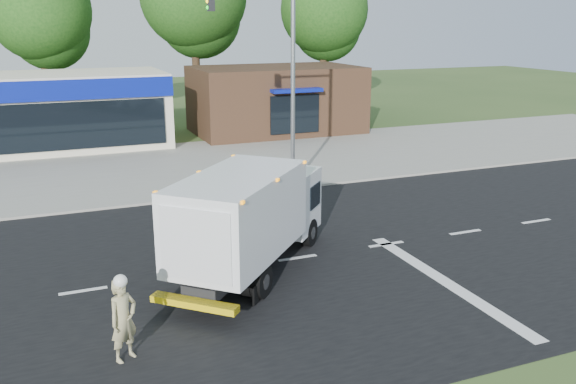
# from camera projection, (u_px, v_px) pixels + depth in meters

# --- Properties ---
(ground) EXTENTS (120.00, 120.00, 0.00)m
(ground) POSITION_uv_depth(u_px,v_px,m) (297.00, 258.00, 17.86)
(ground) COLOR #385123
(ground) RESTS_ON ground
(road_asphalt) EXTENTS (60.00, 14.00, 0.02)m
(road_asphalt) POSITION_uv_depth(u_px,v_px,m) (297.00, 258.00, 17.86)
(road_asphalt) COLOR black
(road_asphalt) RESTS_ON ground
(sidewalk) EXTENTS (60.00, 2.40, 0.12)m
(sidewalk) POSITION_uv_depth(u_px,v_px,m) (220.00, 188.00, 25.15)
(sidewalk) COLOR gray
(sidewalk) RESTS_ON ground
(parking_apron) EXTENTS (60.00, 9.00, 0.02)m
(parking_apron) POSITION_uv_depth(u_px,v_px,m) (188.00, 160.00, 30.34)
(parking_apron) COLOR gray
(parking_apron) RESTS_ON ground
(lane_markings) EXTENTS (55.20, 7.00, 0.01)m
(lane_markings) POSITION_uv_depth(u_px,v_px,m) (360.00, 268.00, 17.14)
(lane_markings) COLOR silver
(lane_markings) RESTS_ON road_asphalt
(ems_box_truck) EXTENTS (6.03, 6.30, 2.96)m
(ems_box_truck) POSITION_uv_depth(u_px,v_px,m) (250.00, 213.00, 16.43)
(ems_box_truck) COLOR black
(ems_box_truck) RESTS_ON ground
(emergency_worker) EXTENTS (0.77, 0.70, 1.88)m
(emergency_worker) POSITION_uv_depth(u_px,v_px,m) (123.00, 319.00, 12.31)
(emergency_worker) COLOR tan
(emergency_worker) RESTS_ON ground
(brown_storefront) EXTENTS (10.00, 6.70, 4.00)m
(brown_storefront) POSITION_uv_depth(u_px,v_px,m) (276.00, 99.00, 37.66)
(brown_storefront) COLOR #382316
(brown_storefront) RESTS_ON ground
(traffic_signal_pole) EXTENTS (3.51, 0.25, 8.00)m
(traffic_signal_pole) POSITION_uv_depth(u_px,v_px,m) (278.00, 67.00, 24.15)
(traffic_signal_pole) COLOR gray
(traffic_signal_pole) RESTS_ON ground
(background_trees) EXTENTS (36.77, 7.39, 12.10)m
(background_trees) POSITION_uv_depth(u_px,v_px,m) (122.00, 10.00, 40.66)
(background_trees) COLOR #332114
(background_trees) RESTS_ON ground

